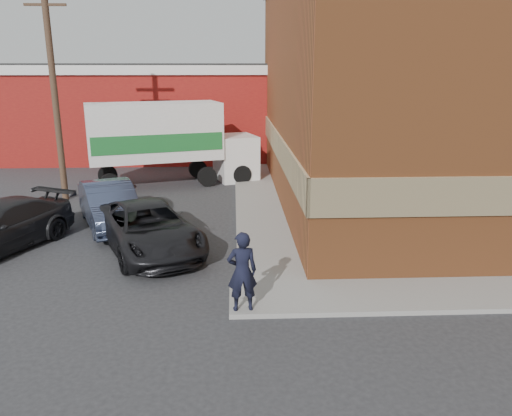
# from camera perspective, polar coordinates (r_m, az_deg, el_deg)

# --- Properties ---
(ground) EXTENTS (90.00, 90.00, 0.00)m
(ground) POSITION_cam_1_polar(r_m,az_deg,el_deg) (12.95, -0.79, -8.81)
(ground) COLOR #28282B
(ground) RESTS_ON ground
(brick_building) EXTENTS (14.25, 18.25, 9.36)m
(brick_building) POSITION_cam_1_polar(r_m,az_deg,el_deg) (22.59, 21.06, 12.97)
(brick_building) COLOR brown
(brick_building) RESTS_ON ground
(sidewalk_west) EXTENTS (1.80, 18.00, 0.12)m
(sidewalk_west) POSITION_cam_1_polar(r_m,az_deg,el_deg) (21.47, 0.06, 1.40)
(sidewalk_west) COLOR gray
(sidewalk_west) RESTS_ON ground
(warehouse) EXTENTS (16.30, 8.30, 5.60)m
(warehouse) POSITION_cam_1_polar(r_m,az_deg,el_deg) (32.38, -12.83, 10.82)
(warehouse) COLOR maroon
(warehouse) RESTS_ON ground
(utility_pole) EXTENTS (2.00, 0.26, 9.00)m
(utility_pole) POSITION_cam_1_polar(r_m,az_deg,el_deg) (21.98, -22.13, 12.98)
(utility_pole) COLOR #4C3726
(utility_pole) RESTS_ON ground
(man) EXTENTS (0.72, 0.52, 1.84)m
(man) POSITION_cam_1_polar(r_m,az_deg,el_deg) (11.11, -1.60, -7.27)
(man) COLOR black
(man) RESTS_ON sidewalk_south
(sedan) EXTENTS (3.31, 4.93, 1.54)m
(sedan) POSITION_cam_1_polar(r_m,az_deg,el_deg) (18.14, -16.35, 0.36)
(sedan) COLOR #333D56
(sedan) RESTS_ON ground
(suv_a) EXTENTS (4.36, 5.72, 1.44)m
(suv_a) POSITION_cam_1_polar(r_m,az_deg,el_deg) (15.39, -12.20, -2.25)
(suv_a) COLOR black
(suv_a) RESTS_ON ground
(box_truck) EXTENTS (8.11, 4.42, 3.84)m
(box_truck) POSITION_cam_1_polar(r_m,az_deg,el_deg) (23.88, -9.68, 7.91)
(box_truck) COLOR white
(box_truck) RESTS_ON ground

